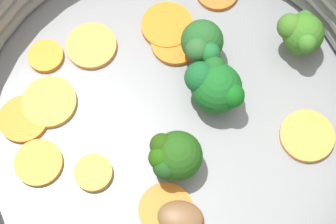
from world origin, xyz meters
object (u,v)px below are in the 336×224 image
Objects in this scene: carrot_slice_9 at (91,46)px; broccoli_floret_3 at (301,33)px; carrot_slice_10 at (307,136)px; mushroom_piece_0 at (180,217)px; carrot_slice_4 at (49,102)px; broccoli_floret_4 at (202,43)px; carrot_slice_8 at (93,173)px; carrot_slice_0 at (166,210)px; carrot_slice_7 at (167,26)px; carrot_slice_5 at (39,163)px; broccoli_floret_0 at (174,156)px; skillet at (168,122)px; carrot_slice_2 at (23,119)px; broccoli_floret_2 at (215,86)px; carrot_slice_1 at (46,56)px; carrot_slice_3 at (175,43)px.

broccoli_floret_3 reaches higher than carrot_slice_9.
carrot_slice_10 is 0.12m from mushroom_piece_0.
broccoli_floret_4 reaches higher than carrot_slice_4.
carrot_slice_9 is (0.08, 0.07, -0.00)m from carrot_slice_8.
carrot_slice_7 reaches higher than carrot_slice_0.
carrot_slice_5 is 0.91× the size of broccoli_floret_0.
carrot_slice_4 is (-0.05, 0.08, 0.01)m from skillet.
mushroom_piece_0 is at bearing -85.06° from carrot_slice_2.
carrot_slice_5 is 0.85× the size of carrot_slice_7.
skillet is 6.37× the size of broccoli_floret_2.
carrot_slice_1 and carrot_slice_3 have the same top height.
broccoli_floret_0 is 0.14m from broccoli_floret_3.
carrot_slice_5 is 0.21m from carrot_slice_10.
broccoli_floret_2 reaches higher than carrot_slice_4.
carrot_slice_5 is at bearing 163.14° from broccoli_floret_4.
broccoli_floret_2 is (0.08, -0.10, 0.02)m from carrot_slice_4.
carrot_slice_9 is at bearing 41.09° from carrot_slice_8.
carrot_slice_4 is 0.06m from carrot_slice_9.
carrot_slice_3 is at bearing -119.68° from carrot_slice_7.
carrot_slice_1 is at bearing 46.01° from carrot_slice_4.
carrot_slice_3 is (0.06, 0.04, 0.01)m from skillet.
broccoli_floret_4 is 1.24× the size of mushroom_piece_0.
mushroom_piece_0 reaches higher than skillet.
broccoli_floret_3 is at bearing -26.53° from carrot_slice_5.
broccoli_floret_4 is at bearing -59.22° from carrot_slice_9.
carrot_slice_1 is (-0.02, 0.11, 0.01)m from skillet.
carrot_slice_7 is 0.12m from broccoli_floret_0.
carrot_slice_9 is (0.08, -0.00, 0.00)m from carrot_slice_2.
broccoli_floret_0 is 0.97× the size of broccoli_floret_4.
carrot_slice_8 is 0.70× the size of broccoli_floret_4.
carrot_slice_1 reaches higher than skillet.
carrot_slice_3 is 0.07m from carrot_slice_9.
carrot_slice_0 is 0.17m from broccoli_floret_3.
mushroom_piece_0 reaches higher than carrot_slice_10.
carrot_slice_2 is 0.22m from carrot_slice_10.
carrot_slice_4 is 0.13m from broccoli_floret_2.
carrot_slice_7 is 0.11m from broccoli_floret_3.
carrot_slice_0 is 0.16m from carrot_slice_7.
carrot_slice_8 is at bearing -63.46° from carrot_slice_5.
mushroom_piece_0 reaches higher than carrot_slice_5.
skillet is 8.00× the size of carrot_slice_2.
carrot_slice_4 is 0.13m from broccoli_floret_4.
carrot_slice_9 reaches higher than skillet.
broccoli_floret_4 is at bearing -16.86° from carrot_slice_5.
carrot_slice_1 and carrot_slice_10 have the same top height.
carrot_slice_7 reaches higher than carrot_slice_4.
carrot_slice_0 is 0.10m from broccoli_floret_2.
mushroom_piece_0 is at bearing -103.18° from carrot_slice_1.
skillet is 0.07m from broccoli_floret_4.
carrot_slice_7 and carrot_slice_10 have the same top height.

